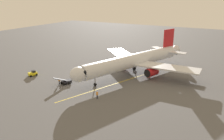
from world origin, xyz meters
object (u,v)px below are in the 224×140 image
object	(u,v)px
airplane	(134,61)
tug_near_nose	(33,73)
ground_crew_wing_walker	(59,81)
belt_loader_portside	(66,81)
ground_crew_marshaller	(97,95)
ground_crew_loader	(73,75)

from	to	relation	value
airplane	tug_near_nose	distance (m)	28.85
ground_crew_wing_walker	belt_loader_portside	size ratio (longest dim) A/B	0.37
ground_crew_marshaller	ground_crew_loader	bearing A→B (deg)	-30.57
ground_crew_wing_walker	ground_crew_loader	size ratio (longest dim) A/B	1.00
belt_loader_portside	tug_near_nose	bearing A→B (deg)	-1.76
ground_crew_marshaller	ground_crew_loader	xyz separation A→B (m)	(12.58, -7.43, 0.00)
ground_crew_wing_walker	tug_near_nose	distance (m)	10.88
ground_crew_marshaller	belt_loader_portside	size ratio (longest dim) A/B	0.37
ground_crew_marshaller	ground_crew_loader	size ratio (longest dim) A/B	1.00
ground_crew_loader	tug_near_nose	world-z (taller)	ground_crew_loader
airplane	ground_crew_loader	world-z (taller)	airplane
airplane	tug_near_nose	xyz separation A→B (m)	(24.40, 15.03, -3.30)
airplane	ground_crew_wing_walker	world-z (taller)	airplane
airplane	ground_crew_loader	size ratio (longest dim) A/B	22.64
ground_crew_marshaller	ground_crew_wing_walker	distance (m)	13.14
airplane	ground_crew_marshaller	xyz separation A→B (m)	(0.68, 18.73, -3.12)
ground_crew_wing_walker	belt_loader_portside	bearing A→B (deg)	-145.14
ground_crew_wing_walker	belt_loader_portside	xyz separation A→B (m)	(-1.31, -0.91, -0.17)
ground_crew_loader	belt_loader_portside	distance (m)	4.23
ground_crew_loader	belt_loader_portside	bearing A→B (deg)	103.32
ground_crew_wing_walker	airplane	bearing A→B (deg)	-129.81
airplane	tug_near_nose	bearing A→B (deg)	31.63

